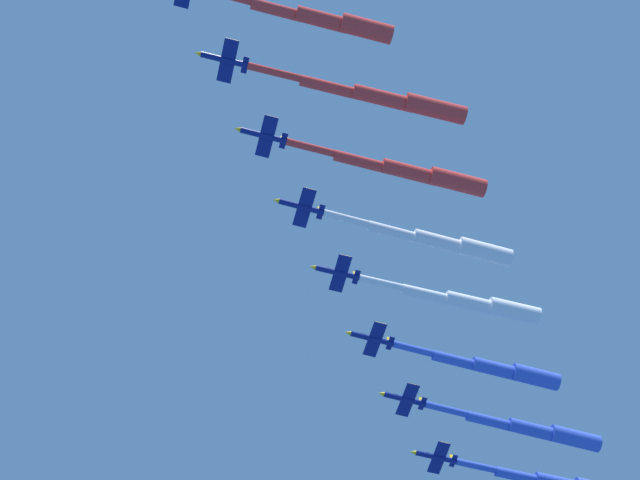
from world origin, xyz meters
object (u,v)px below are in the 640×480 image
at_px(jet_starboard_mid, 469,302).
at_px(jet_port_inner, 382,97).
at_px(jet_port_mid, 438,241).
at_px(jet_starboard_outer, 531,429).
at_px(jet_lead, 319,18).
at_px(jet_starboard_inner, 408,171).
at_px(jet_port_outer, 493,368).

bearing_deg(jet_starboard_mid, jet_port_inner, -33.45).
height_order(jet_port_mid, jet_starboard_outer, jet_port_mid).
relative_size(jet_lead, jet_port_inner, 0.86).
height_order(jet_starboard_inner, jet_port_mid, jet_starboard_inner).
distance_m(jet_starboard_mid, jet_port_outer, 15.18).
distance_m(jet_port_mid, jet_starboard_mid, 14.77).
height_order(jet_starboard_mid, jet_starboard_outer, jet_starboard_mid).
relative_size(jet_port_inner, jet_port_outer, 1.15).
relative_size(jet_starboard_inner, jet_port_mid, 1.03).
distance_m(jet_lead, jet_port_mid, 48.27).
bearing_deg(jet_port_outer, jet_port_mid, -33.89).
bearing_deg(jet_lead, jet_port_mid, 141.98).
height_order(jet_lead, jet_starboard_outer, jet_lead).
height_order(jet_lead, jet_port_inner, jet_port_inner).
xyz_separation_m(jet_port_inner, jet_port_mid, (-25.45, 15.75, -2.33)).
bearing_deg(jet_port_outer, jet_starboard_outer, 138.82).
relative_size(jet_lead, jet_starboard_mid, 0.94).
relative_size(jet_port_outer, jet_starboard_outer, 0.94).
bearing_deg(jet_starboard_inner, jet_starboard_outer, 144.27).
distance_m(jet_port_inner, jet_port_mid, 30.02).
bearing_deg(jet_starboard_mid, jet_port_outer, 149.03).
relative_size(jet_lead, jet_port_outer, 0.98).
bearing_deg(jet_lead, jet_port_outer, 143.56).
xyz_separation_m(jet_starboard_mid, jet_port_outer, (-12.98, 7.79, -1.14)).
distance_m(jet_port_inner, jet_port_outer, 59.84).
bearing_deg(jet_port_mid, jet_port_outer, 146.11).
relative_size(jet_port_mid, jet_starboard_outer, 0.99).
bearing_deg(jet_port_inner, jet_starboard_inner, 149.88).
height_order(jet_starboard_inner, jet_starboard_outer, jet_starboard_inner).
relative_size(jet_port_mid, jet_port_outer, 1.06).
xyz_separation_m(jet_starboard_inner, jet_starboard_mid, (-24.53, 17.23, -0.01)).
bearing_deg(jet_port_mid, jet_starboard_inner, -33.33).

